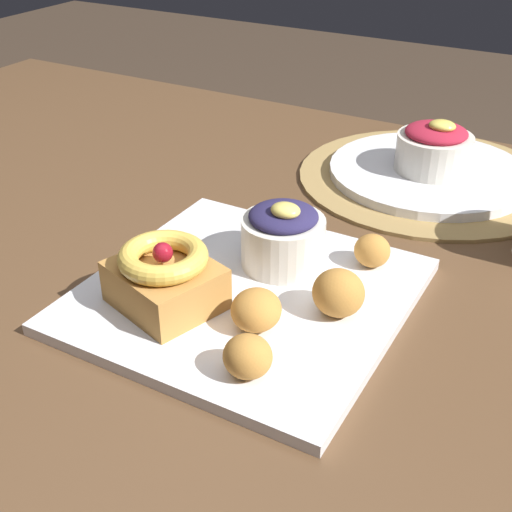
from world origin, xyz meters
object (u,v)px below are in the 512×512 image
object	(u,v)px
fritter_front	(338,293)
back_ramekin	(434,148)
berry_ramekin	(281,238)
fritter_middle	(372,251)
front_plate	(246,295)
cake_slice	(165,277)
fritter_extra	(256,310)
back_plate	(429,172)
fritter_back	(248,356)

from	to	relation	value
fritter_front	back_ramekin	size ratio (longest dim) A/B	0.49
berry_ramekin	back_ramekin	bearing A→B (deg)	77.69
berry_ramekin	fritter_middle	distance (m)	0.09
front_plate	cake_slice	size ratio (longest dim) A/B	2.58
front_plate	fritter_middle	size ratio (longest dim) A/B	7.96
berry_ramekin	fritter_extra	world-z (taller)	berry_ramekin
fritter_extra	back_plate	world-z (taller)	fritter_extra
cake_slice	fritter_middle	size ratio (longest dim) A/B	3.08
fritter_extra	fritter_front	bearing A→B (deg)	45.25
fritter_middle	back_plate	world-z (taller)	fritter_middle
front_plate	fritter_front	bearing A→B (deg)	5.16
fritter_middle	cake_slice	bearing A→B (deg)	-131.72
front_plate	fritter_extra	world-z (taller)	fritter_extra
fritter_front	fritter_middle	world-z (taller)	fritter_front
fritter_back	back_plate	xyz separation A→B (m)	(0.01, 0.47, -0.02)
cake_slice	berry_ramekin	bearing A→B (deg)	61.49
fritter_extra	back_plate	xyz separation A→B (m)	(0.03, 0.41, -0.02)
fritter_extra	back_ramekin	size ratio (longest dim) A/B	0.48
back_plate	fritter_middle	bearing A→B (deg)	-86.10
fritter_middle	berry_ramekin	bearing A→B (deg)	-150.23
berry_ramekin	fritter_middle	size ratio (longest dim) A/B	2.30
fritter_front	fritter_extra	world-z (taller)	fritter_front
berry_ramekin	back_plate	xyz separation A→B (m)	(0.06, 0.31, -0.03)
fritter_front	back_ramekin	xyz separation A→B (m)	(-0.02, 0.35, 0.01)
berry_ramekin	fritter_back	distance (m)	0.17
front_plate	cake_slice	world-z (taller)	cake_slice
front_plate	fritter_front	size ratio (longest dim) A/B	6.11
cake_slice	back_ramekin	distance (m)	0.44
cake_slice	berry_ramekin	size ratio (longest dim) A/B	1.34
back_ramekin	back_plate	bearing A→B (deg)	125.88
fritter_extra	back_ramekin	bearing A→B (deg)	84.84
front_plate	berry_ramekin	distance (m)	0.07
fritter_extra	back_plate	bearing A→B (deg)	85.32
fritter_middle	back_ramekin	bearing A→B (deg)	93.28
back_plate	back_ramekin	world-z (taller)	back_ramekin
fritter_front	cake_slice	bearing A→B (deg)	-155.86
front_plate	fritter_extra	xyz separation A→B (m)	(0.04, -0.05, 0.02)
front_plate	back_ramekin	world-z (taller)	back_ramekin
cake_slice	fritter_extra	size ratio (longest dim) A/B	2.44
berry_ramekin	back_ramekin	world-z (taller)	back_ramekin
front_plate	back_ramekin	xyz separation A→B (m)	(0.07, 0.36, 0.04)
back_plate	back_ramekin	size ratio (longest dim) A/B	2.70
fritter_front	front_plate	bearing A→B (deg)	-174.84
back_plate	back_ramekin	distance (m)	0.04
berry_ramekin	back_ramekin	distance (m)	0.31
fritter_front	back_plate	bearing A→B (deg)	93.40
fritter_middle	back_plate	xyz separation A→B (m)	(-0.02, 0.26, -0.02)
fritter_back	fritter_extra	xyz separation A→B (m)	(-0.03, 0.06, 0.00)
fritter_extra	back_ramekin	world-z (taller)	back_ramekin
berry_ramekin	fritter_front	size ratio (longest dim) A/B	1.77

